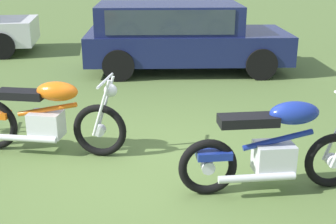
{
  "coord_description": "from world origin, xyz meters",
  "views": [
    {
      "loc": [
        0.94,
        -4.71,
        2.39
      ],
      "look_at": [
        0.17,
        0.61,
        0.5
      ],
      "focal_mm": 47.96,
      "sensor_mm": 36.0,
      "label": 1
    }
  ],
  "objects": [
    {
      "name": "ground_plane",
      "position": [
        0.0,
        0.0,
        0.0
      ],
      "size": [
        120.0,
        120.0,
        0.0
      ],
      "primitive_type": "plane",
      "color": "#567038"
    },
    {
      "name": "motorcycle_orange",
      "position": [
        -1.33,
        0.27,
        0.48
      ],
      "size": [
        2.1,
        0.64,
        1.02
      ],
      "rotation": [
        0.0,
        0.0,
        -0.0
      ],
      "color": "black",
      "rests_on": "ground"
    },
    {
      "name": "motorcycle_blue",
      "position": [
        1.43,
        -0.32,
        0.49
      ],
      "size": [
        1.93,
        0.86,
        1.02
      ],
      "rotation": [
        0.0,
        0.0,
        0.26
      ],
      "color": "black",
      "rests_on": "ground"
    },
    {
      "name": "car_navy",
      "position": [
        -0.24,
        4.84,
        0.83
      ],
      "size": [
        4.51,
        2.55,
        1.43
      ],
      "rotation": [
        0.0,
        0.0,
        0.18
      ],
      "color": "#161E4C",
      "rests_on": "ground"
    }
  ]
}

